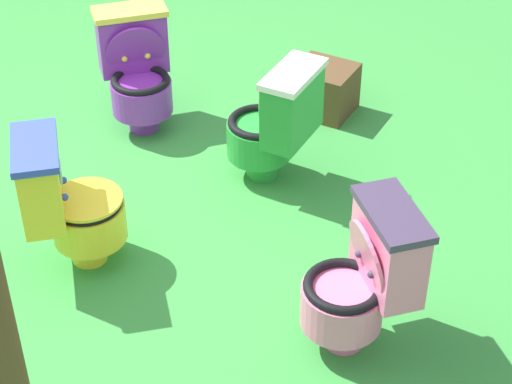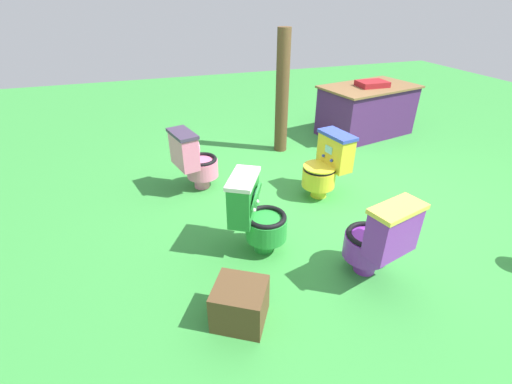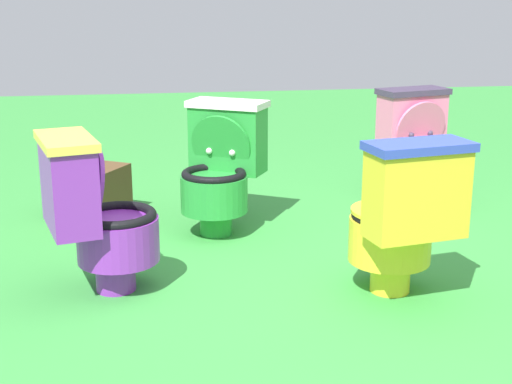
{
  "view_description": "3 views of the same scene",
  "coord_description": "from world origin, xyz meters",
  "px_view_note": "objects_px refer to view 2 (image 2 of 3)",
  "views": [
    {
      "loc": [
        -1.01,
        3.68,
        3.01
      ],
      "look_at": [
        -1.15,
        0.16,
        0.39
      ],
      "focal_mm": 62.94,
      "sensor_mm": 36.0,
      "label": 1
    },
    {
      "loc": [
        -2.08,
        -2.93,
        2.07
      ],
      "look_at": [
        -1.11,
        -0.03,
        0.3
      ],
      "focal_mm": 24.77,
      "sensor_mm": 36.0,
      "label": 2
    },
    {
      "loc": [
        2.68,
        -0.91,
        1.33
      ],
      "look_at": [
        -0.77,
        -0.38,
        0.36
      ],
      "focal_mm": 51.53,
      "sensor_mm": 36.0,
      "label": 3
    }
  ],
  "objects_px": {
    "toilet_pink": "(194,160)",
    "toilet_green": "(256,214)",
    "toilet_purple": "(378,239)",
    "small_crate": "(240,304)",
    "wooden_post": "(282,93)",
    "toilet_yellow": "(326,165)",
    "vendor_table": "(366,110)"
  },
  "relations": [
    {
      "from": "toilet_pink",
      "to": "toilet_green",
      "type": "relative_size",
      "value": 1.0
    },
    {
      "from": "toilet_purple",
      "to": "toilet_green",
      "type": "distance_m",
      "value": 1.02
    },
    {
      "from": "small_crate",
      "to": "wooden_post",
      "type": "bearing_deg",
      "value": 62.98
    },
    {
      "from": "toilet_purple",
      "to": "wooden_post",
      "type": "bearing_deg",
      "value": 69.87
    },
    {
      "from": "toilet_yellow",
      "to": "toilet_green",
      "type": "height_order",
      "value": "same"
    },
    {
      "from": "wooden_post",
      "to": "vendor_table",
      "type": "bearing_deg",
      "value": 7.16
    },
    {
      "from": "wooden_post",
      "to": "small_crate",
      "type": "relative_size",
      "value": 4.62
    },
    {
      "from": "toilet_green",
      "to": "small_crate",
      "type": "relative_size",
      "value": 2.03
    },
    {
      "from": "toilet_yellow",
      "to": "vendor_table",
      "type": "bearing_deg",
      "value": -54.95
    },
    {
      "from": "toilet_purple",
      "to": "toilet_yellow",
      "type": "height_order",
      "value": "same"
    },
    {
      "from": "small_crate",
      "to": "toilet_yellow",
      "type": "bearing_deg",
      "value": 45.09
    },
    {
      "from": "toilet_pink",
      "to": "toilet_green",
      "type": "distance_m",
      "value": 1.32
    },
    {
      "from": "toilet_pink",
      "to": "toilet_yellow",
      "type": "height_order",
      "value": "same"
    },
    {
      "from": "toilet_pink",
      "to": "vendor_table",
      "type": "distance_m",
      "value": 3.07
    },
    {
      "from": "toilet_purple",
      "to": "small_crate",
      "type": "bearing_deg",
      "value": 170.28
    },
    {
      "from": "toilet_purple",
      "to": "toilet_yellow",
      "type": "xyz_separation_m",
      "value": [
        0.25,
        1.32,
        -0.0
      ]
    },
    {
      "from": "small_crate",
      "to": "toilet_pink",
      "type": "bearing_deg",
      "value": 88.81
    },
    {
      "from": "wooden_post",
      "to": "toilet_pink",
      "type": "bearing_deg",
      "value": -150.83
    },
    {
      "from": "vendor_table",
      "to": "wooden_post",
      "type": "relative_size",
      "value": 0.97
    },
    {
      "from": "wooden_post",
      "to": "toilet_green",
      "type": "bearing_deg",
      "value": -117.33
    },
    {
      "from": "toilet_pink",
      "to": "vendor_table",
      "type": "xyz_separation_m",
      "value": [
        2.92,
        0.96,
        0.02
      ]
    },
    {
      "from": "toilet_yellow",
      "to": "vendor_table",
      "type": "xyz_separation_m",
      "value": [
        1.55,
        1.57,
        0.02
      ]
    },
    {
      "from": "toilet_purple",
      "to": "vendor_table",
      "type": "xyz_separation_m",
      "value": [
        1.8,
        2.89,
        0.02
      ]
    },
    {
      "from": "toilet_purple",
      "to": "small_crate",
      "type": "xyz_separation_m",
      "value": [
        -1.16,
        -0.1,
        -0.22
      ]
    },
    {
      "from": "toilet_purple",
      "to": "vendor_table",
      "type": "relative_size",
      "value": 0.45
    },
    {
      "from": "toilet_yellow",
      "to": "toilet_green",
      "type": "distance_m",
      "value": 1.25
    },
    {
      "from": "vendor_table",
      "to": "toilet_purple",
      "type": "bearing_deg",
      "value": -122.01
    },
    {
      "from": "vendor_table",
      "to": "small_crate",
      "type": "relative_size",
      "value": 4.47
    },
    {
      "from": "toilet_purple",
      "to": "toilet_green",
      "type": "height_order",
      "value": "same"
    },
    {
      "from": "toilet_pink",
      "to": "toilet_yellow",
      "type": "xyz_separation_m",
      "value": [
        1.37,
        -0.61,
        -0.0
      ]
    },
    {
      "from": "toilet_pink",
      "to": "wooden_post",
      "type": "distance_m",
      "value": 1.64
    },
    {
      "from": "toilet_yellow",
      "to": "small_crate",
      "type": "xyz_separation_m",
      "value": [
        -1.41,
        -1.41,
        -0.22
      ]
    }
  ]
}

